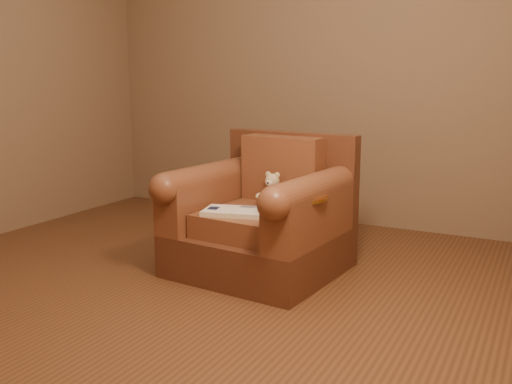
% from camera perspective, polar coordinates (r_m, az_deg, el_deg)
% --- Properties ---
extents(floor, '(4.00, 4.00, 0.00)m').
position_cam_1_polar(floor, '(3.60, -7.69, -9.30)').
color(floor, brown).
rests_on(floor, ground).
extents(armchair, '(1.07, 1.03, 0.89)m').
position_cam_1_polar(armchair, '(3.77, 0.71, -2.74)').
color(armchair, '#552D1C').
rests_on(armchair, floor).
extents(teddy_bear, '(0.17, 0.18, 0.23)m').
position_cam_1_polar(teddy_bear, '(3.80, 1.49, -0.06)').
color(teddy_bear, '#CDB78F').
rests_on(teddy_bear, armchair).
extents(guidebook, '(0.44, 0.33, 0.03)m').
position_cam_1_polar(guidebook, '(3.57, -2.08, -1.98)').
color(guidebook, beige).
rests_on(guidebook, armchair).
extents(side_table, '(0.41, 0.41, 0.57)m').
position_cam_1_polar(side_table, '(3.49, 3.77, -4.57)').
color(side_table, gold).
rests_on(side_table, floor).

